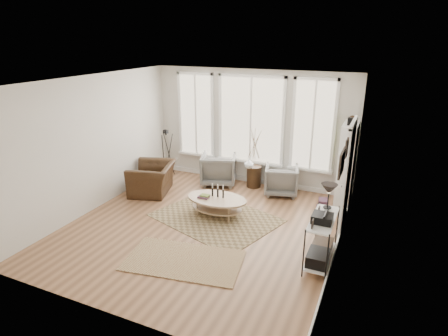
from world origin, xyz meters
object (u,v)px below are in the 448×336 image
at_px(coffee_table, 216,202).
at_px(armchair_left, 219,169).
at_px(armchair_right, 281,180).
at_px(side_table, 254,159).
at_px(accent_chair, 152,178).
at_px(low_shelf, 322,235).
at_px(bookcase, 347,165).

bearing_deg(coffee_table, armchair_left, 113.23).
distance_m(armchair_right, side_table, 0.86).
bearing_deg(accent_chair, side_table, 105.59).
bearing_deg(side_table, accent_chair, -147.67).
distance_m(low_shelf, coffee_table, 2.51).
relative_size(low_shelf, side_table, 0.85).
xyz_separation_m(low_shelf, armchair_right, (-1.41, 2.58, -0.15)).
relative_size(armchair_left, side_table, 0.57).
relative_size(bookcase, coffee_table, 1.58).
distance_m(low_shelf, armchair_left, 4.01).
bearing_deg(bookcase, coffee_table, -145.53).
bearing_deg(low_shelf, accent_chair, 162.14).
xyz_separation_m(bookcase, coffee_table, (-2.40, -1.65, -0.63)).
xyz_separation_m(bookcase, low_shelf, (-0.06, -2.52, -0.44)).
bearing_deg(armchair_right, accent_chair, 7.96).
distance_m(armchair_left, armchair_right, 1.67).
relative_size(bookcase, armchair_right, 2.61).
distance_m(bookcase, armchair_left, 3.18).
xyz_separation_m(armchair_left, side_table, (0.91, 0.17, 0.34)).
bearing_deg(side_table, armchair_left, -169.51).
bearing_deg(accent_chair, low_shelf, 55.41).
xyz_separation_m(bookcase, armchair_left, (-3.13, 0.06, -0.55)).
bearing_deg(armchair_right, armchair_left, -14.19).
distance_m(bookcase, low_shelf, 2.56).
distance_m(bookcase, accent_chair, 4.55).
relative_size(low_shelf, armchair_left, 1.48).
bearing_deg(armchair_left, coffee_table, 94.00).
bearing_deg(accent_chair, armchair_right, 95.65).
bearing_deg(accent_chair, coffee_table, 58.53).
xyz_separation_m(coffee_table, armchair_left, (-0.73, 1.70, 0.08)).
distance_m(low_shelf, side_table, 3.50).
distance_m(bookcase, side_table, 2.24).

